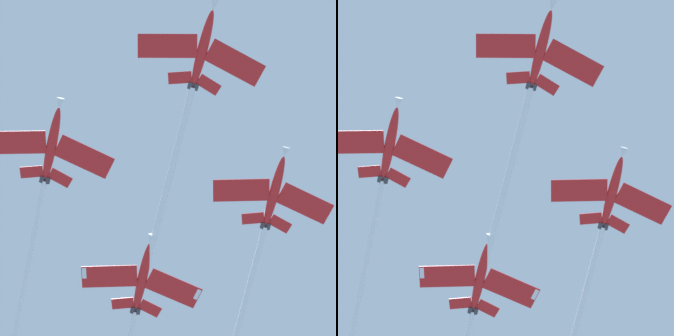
# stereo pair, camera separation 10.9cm
# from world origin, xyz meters

# --- Properties ---
(jet_lead) EXTENTS (46.66, 24.07, 9.40)m
(jet_lead) POSITION_xyz_m (26.21, 11.34, 107.87)
(jet_lead) COLOR red
(jet_left_wing) EXTENTS (45.88, 24.80, 8.75)m
(jet_left_wing) POSITION_xyz_m (15.51, 33.53, 105.92)
(jet_left_wing) COLOR red
(jet_right_wing) EXTENTS (47.33, 25.08, 8.54)m
(jet_right_wing) POSITION_xyz_m (3.29, -0.52, 106.04)
(jet_right_wing) COLOR red
(jet_slot) EXTENTS (46.15, 25.21, 9.48)m
(jet_slot) POSITION_xyz_m (-6.44, 23.16, 102.12)
(jet_slot) COLOR red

